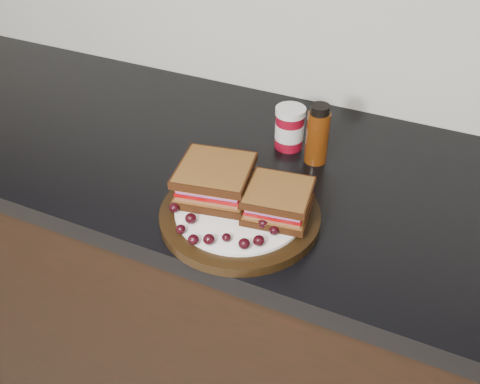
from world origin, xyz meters
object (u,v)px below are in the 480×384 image
(plate, at_px, (240,215))
(condiment_jar, at_px, (290,128))
(sandwich_left, at_px, (215,180))
(oil_bottle, at_px, (318,134))

(plate, bearing_deg, condiment_jar, 91.41)
(condiment_jar, bearing_deg, sandwich_left, -102.51)
(condiment_jar, relative_size, oil_bottle, 0.73)
(sandwich_left, xyz_separation_m, oil_bottle, (0.12, 0.21, 0.01))
(plate, height_order, sandwich_left, sandwich_left)
(condiment_jar, height_order, oil_bottle, oil_bottle)
(plate, height_order, condiment_jar, condiment_jar)
(sandwich_left, bearing_deg, plate, -30.66)
(plate, bearing_deg, oil_bottle, 75.13)
(plate, distance_m, sandwich_left, 0.08)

